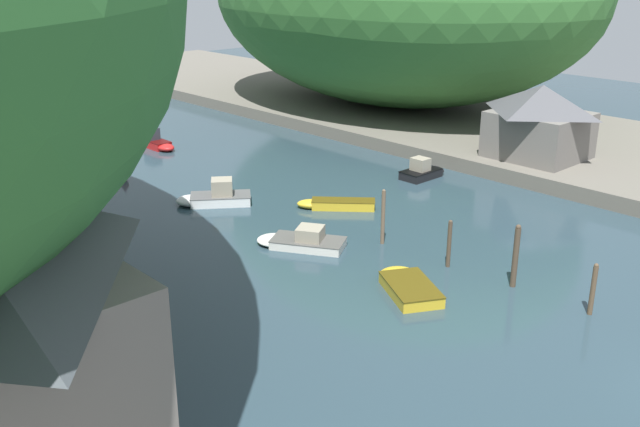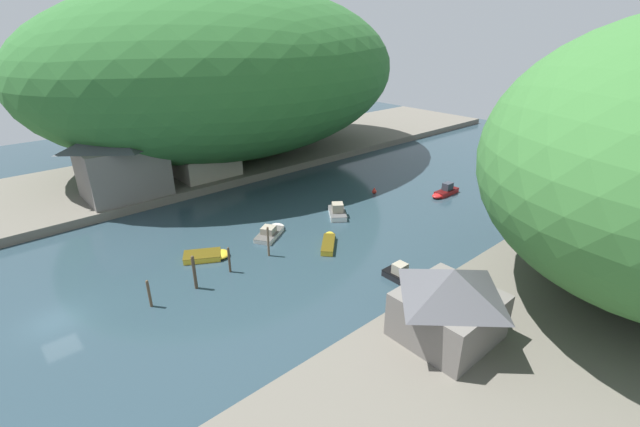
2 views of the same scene
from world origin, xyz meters
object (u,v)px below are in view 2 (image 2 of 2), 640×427
Objects in this scene: person_by_boathouse at (141,193)px; boathouse_shed at (207,161)px; waterfront_building at (121,159)px; right_bank_cottage at (450,302)px; boat_small_dinghy at (329,242)px; boat_far_right_bank at (208,255)px; boat_cabin_cruiser at (271,232)px; channel_buoy_near at (374,191)px; person_on_quay at (125,196)px; boat_moored_right at (337,211)px; boat_open_rowboat at (445,192)px; boat_navy_launch at (403,276)px.

boathouse_shed is at bearing -6.47° from person_by_boathouse.
waterfront_building is 4.85m from person_by_boathouse.
boat_small_dinghy is (-16.75, 4.23, -3.53)m from right_bank_cottage.
boathouse_shed is 11.15m from person_by_boathouse.
waterfront_building is at bearing -89.99° from boathouse_shed.
boat_far_right_bank is (19.70, 0.81, -5.41)m from waterfront_building.
boathouse_shed reaches higher than boat_cabin_cruiser.
waterfront_building is 11.37× the size of channel_buoy_near.
right_bank_cottage is 1.30× the size of boat_cabin_cruiser.
boat_small_dinghy is at bearing -54.02° from person_on_quay.
boat_moored_right is 7.74m from boat_small_dinghy.
boat_open_rowboat is (25.09, 32.63, -5.22)m from waterfront_building.
boat_open_rowboat is 9.32m from channel_buoy_near.
person_on_quay is (-16.89, -1.97, 1.75)m from boat_far_right_bank.
boat_navy_launch reaches higher than channel_buoy_near.
boat_open_rowboat is 38.82m from person_by_boathouse.
person_by_boathouse is at bearing -70.32° from boat_navy_launch.
boat_open_rowboat reaches higher than boat_navy_launch.
boat_moored_right is at bearing 40.70° from waterfront_building.
right_bank_cottage reaches higher than person_on_quay.
boat_far_right_bank is at bearing -163.70° from right_bank_cottage.
waterfront_building is at bearing 73.89° from person_on_quay.
boat_far_right_bank is 25.19m from channel_buoy_near.
waterfront_building reaches higher than boat_navy_launch.
boat_far_right_bank is at bearing -161.10° from boat_small_dinghy.
boat_small_dinghy is (0.23, -21.05, -0.19)m from boat_open_rowboat.
person_on_quay is (-39.26, -8.51, -1.77)m from right_bank_cottage.
boat_cabin_cruiser is 5.75× the size of channel_buoy_near.
waterfront_building is 20.44m from boat_far_right_bank.
boat_small_dinghy is 24.80m from person_by_boathouse.
boat_cabin_cruiser is (-5.50, -24.29, -0.11)m from boat_open_rowboat.
boat_navy_launch is (34.75, 11.96, -5.24)m from waterfront_building.
boathouse_shed is at bearing 19.18° from person_on_quay.
boathouse_shed is 34.87m from boat_navy_launch.
right_bank_cottage is (42.07, -3.93, 0.54)m from boathouse_shed.
boathouse_shed is 1.79× the size of boat_moored_right.
boat_cabin_cruiser is (-15.16, -3.63, -0.09)m from boat_navy_launch.
channel_buoy_near is at bearing 141.61° from right_bank_cottage.
boat_far_right_bank is (-22.37, -6.54, -3.53)m from right_bank_cottage.
boat_navy_launch is 33.62m from person_by_boathouse.
person_on_quay is (-22.51, -12.74, 1.76)m from boat_small_dinghy.
person_by_boathouse is (-15.44, -25.32, 1.69)m from channel_buoy_near.
boat_navy_launch is at bearing 65.60° from boat_far_right_bank.
boat_navy_launch is at bearing -41.21° from boat_small_dinghy.
waterfront_building reaches higher than person_by_boathouse.
person_by_boathouse is at bearing -3.45° from person_on_quay.
boat_open_rowboat reaches higher than channel_buoy_near.
boat_cabin_cruiser is 18.25m from person_by_boathouse.
boathouse_shed is 2.37× the size of boat_navy_launch.
waterfront_building is at bearing 167.30° from boat_moored_right.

